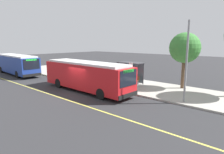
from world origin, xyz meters
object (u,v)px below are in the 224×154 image
transit_bus_main (86,75)px  route_sign_post (131,72)px  waiting_bench (132,80)px  transit_bus_second (16,64)px

transit_bus_main → route_sign_post: (3.63, 2.58, 0.34)m
transit_bus_main → waiting_bench: 5.68m
transit_bus_main → transit_bus_second: bearing=-179.0°
transit_bus_second → route_sign_post: bearing=8.3°
transit_bus_main → waiting_bench: size_ratio=6.76×
transit_bus_second → route_sign_post: (19.44, 2.85, 0.34)m
transit_bus_second → transit_bus_main: bearing=1.0°
transit_bus_main → waiting_bench: bearing=69.5°
transit_bus_main → waiting_bench: (1.96, 5.24, -0.98)m
route_sign_post → waiting_bench: bearing=122.2°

